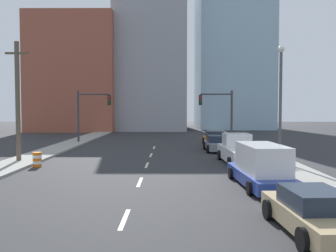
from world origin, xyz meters
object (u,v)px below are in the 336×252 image
(sedan_orange, at_px, (215,139))
(traffic_signal_right, at_px, (222,109))
(utility_pole_left_mid, at_px, (18,101))
(sedan_tan, at_px, (313,213))
(traffic_signal_left, at_px, (88,109))
(street_lamp, at_px, (280,96))
(pickup_truck_white, at_px, (239,151))
(sedan_gray, at_px, (217,144))
(box_truck_blue, at_px, (261,167))
(traffic_barrel, at_px, (37,160))

(sedan_orange, bearing_deg, traffic_signal_right, 62.64)
(utility_pole_left_mid, relative_size, sedan_tan, 1.72)
(traffic_signal_left, xyz_separation_m, sedan_orange, (13.46, -2.15, -3.00))
(street_lamp, height_order, sedan_orange, street_lamp)
(traffic_signal_left, bearing_deg, utility_pole_left_mid, -96.33)
(pickup_truck_white, bearing_deg, street_lamp, -11.09)
(pickup_truck_white, relative_size, sedan_gray, 1.38)
(box_truck_blue, bearing_deg, sedan_orange, 86.50)
(box_truck_blue, bearing_deg, traffic_signal_right, 83.91)
(traffic_signal_left, xyz_separation_m, box_truck_blue, (13.33, -22.42, -2.69))
(utility_pole_left_mid, height_order, sedan_tan, utility_pole_left_mid)
(traffic_signal_left, relative_size, utility_pole_left_mid, 0.68)
(sedan_tan, bearing_deg, traffic_barrel, 132.28)
(utility_pole_left_mid, xyz_separation_m, sedan_gray, (14.68, 7.07, -3.66))
(street_lamp, distance_m, sedan_tan, 14.92)
(street_lamp, xyz_separation_m, sedan_tan, (-3.07, -14.04, -4.01))
(sedan_gray, distance_m, sedan_orange, 5.39)
(traffic_signal_right, distance_m, traffic_barrel, 21.92)
(traffic_barrel, xyz_separation_m, sedan_orange, (13.15, 14.26, 0.18))
(traffic_signal_left, height_order, sedan_orange, traffic_signal_left)
(traffic_signal_right, height_order, utility_pole_left_mid, utility_pole_left_mid)
(utility_pole_left_mid, xyz_separation_m, sedan_tan, (14.90, -14.57, -3.68))
(traffic_barrel, bearing_deg, traffic_signal_left, 91.09)
(street_lamp, relative_size, pickup_truck_white, 1.28)
(traffic_barrel, bearing_deg, street_lamp, 4.59)
(traffic_signal_right, distance_m, utility_pole_left_mid, 21.74)
(traffic_signal_right, height_order, sedan_orange, traffic_signal_right)
(box_truck_blue, bearing_deg, traffic_signal_left, 117.61)
(pickup_truck_white, bearing_deg, sedan_tan, -93.68)
(sedan_tan, xyz_separation_m, sedan_orange, (0.18, 27.01, 0.03))
(sedan_gray, bearing_deg, utility_pole_left_mid, -155.29)
(sedan_tan, distance_m, pickup_truck_white, 14.47)
(traffic_signal_left, xyz_separation_m, street_lamp, (16.35, -15.12, 0.98))
(utility_pole_left_mid, relative_size, sedan_gray, 1.86)
(traffic_signal_left, relative_size, box_truck_blue, 0.92)
(traffic_signal_right, xyz_separation_m, pickup_truck_white, (-0.83, -14.70, -2.84))
(sedan_orange, bearing_deg, sedan_gray, -95.96)
(traffic_signal_left, distance_m, street_lamp, 22.29)
(traffic_signal_left, xyz_separation_m, pickup_truck_white, (13.66, -14.70, -2.84))
(sedan_tan, bearing_deg, utility_pole_left_mid, 132.44)
(box_truck_blue, height_order, sedan_gray, box_truck_blue)
(traffic_barrel, xyz_separation_m, sedan_tan, (12.97, -12.75, 0.15))
(sedan_gray, bearing_deg, sedan_tan, -90.42)
(sedan_tan, bearing_deg, sedan_orange, 86.41)
(pickup_truck_white, height_order, sedan_orange, pickup_truck_white)
(utility_pole_left_mid, xyz_separation_m, traffic_barrel, (1.93, -1.82, -3.83))
(sedan_tan, height_order, box_truck_blue, box_truck_blue)
(utility_pole_left_mid, distance_m, box_truck_blue, 17.20)
(pickup_truck_white, bearing_deg, traffic_signal_left, 130.70)
(sedan_gray, xyz_separation_m, sedan_orange, (0.40, 5.37, 0.02))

